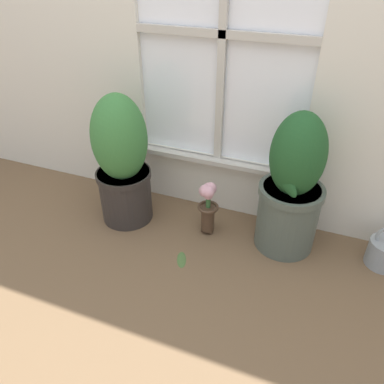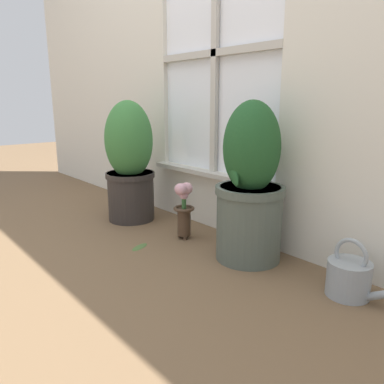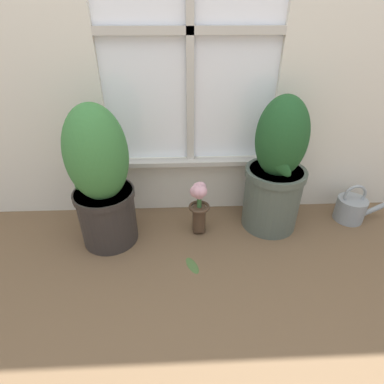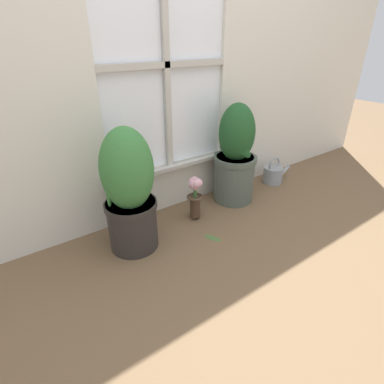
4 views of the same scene
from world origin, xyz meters
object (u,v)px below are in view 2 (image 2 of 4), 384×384
potted_plant_left (130,162)px  watering_can (350,277)px  potted_plant_right (250,189)px  flower_vase (183,203)px

potted_plant_left → watering_can: size_ratio=2.51×
potted_plant_left → potted_plant_right: (0.84, 0.09, -0.02)m
potted_plant_left → watering_can: potted_plant_left is taller
potted_plant_left → flower_vase: size_ratio=2.37×
potted_plant_left → potted_plant_right: bearing=6.0°
potted_plant_right → flower_vase: (-0.38, -0.06, -0.13)m
potted_plant_left → watering_can: bearing=4.8°
flower_vase → watering_can: size_ratio=1.06×
potted_plant_left → potted_plant_right: size_ratio=1.00×
potted_plant_left → potted_plant_right: potted_plant_right is taller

